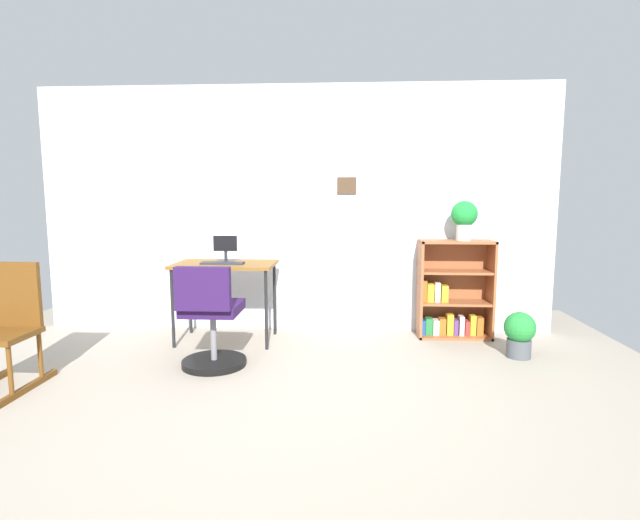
# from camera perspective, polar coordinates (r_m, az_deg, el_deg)

# --- Properties ---
(ground_plane) EXTENTS (6.24, 6.24, 0.00)m
(ground_plane) POSITION_cam_1_polar(r_m,az_deg,el_deg) (3.14, -7.49, -18.37)
(ground_plane) COLOR gray
(wall_back) EXTENTS (5.20, 0.12, 2.47)m
(wall_back) POSITION_cam_1_polar(r_m,az_deg,el_deg) (4.96, -3.03, 5.92)
(wall_back) COLOR silver
(wall_back) RESTS_ON ground_plane
(desk) EXTENTS (0.94, 0.57, 0.75)m
(desk) POSITION_cam_1_polar(r_m,az_deg,el_deg) (4.63, -11.14, -1.16)
(desk) COLOR brown
(desk) RESTS_ON ground_plane
(monitor) EXTENTS (0.22, 0.17, 0.25)m
(monitor) POSITION_cam_1_polar(r_m,az_deg,el_deg) (4.64, -11.09, 1.21)
(monitor) COLOR #262628
(monitor) RESTS_ON desk
(keyboard) EXTENTS (0.40, 0.12, 0.02)m
(keyboard) POSITION_cam_1_polar(r_m,az_deg,el_deg) (4.53, -11.43, -0.37)
(keyboard) COLOR #262832
(keyboard) RESTS_ON desk
(office_chair) EXTENTS (0.52, 0.55, 0.85)m
(office_chair) POSITION_cam_1_polar(r_m,az_deg,el_deg) (3.96, -12.75, -7.31)
(office_chair) COLOR black
(office_chair) RESTS_ON ground_plane
(rocking_chair) EXTENTS (0.42, 0.64, 0.90)m
(rocking_chair) POSITION_cam_1_polar(r_m,az_deg,el_deg) (4.15, -33.08, -6.48)
(rocking_chair) COLOR #5F3712
(rocking_chair) RESTS_ON ground_plane
(bookshelf_low) EXTENTS (0.70, 0.30, 0.95)m
(bookshelf_low) POSITION_cam_1_polar(r_m,az_deg,el_deg) (4.93, 15.35, -3.90)
(bookshelf_low) COLOR brown
(bookshelf_low) RESTS_ON ground_plane
(potted_plant_on_shelf) EXTENTS (0.25, 0.25, 0.38)m
(potted_plant_on_shelf) POSITION_cam_1_polar(r_m,az_deg,el_deg) (4.80, 16.67, 4.88)
(potted_plant_on_shelf) COLOR #B7B2A8
(potted_plant_on_shelf) RESTS_ON bookshelf_low
(potted_plant_floor) EXTENTS (0.26, 0.26, 0.39)m
(potted_plant_floor) POSITION_cam_1_polar(r_m,az_deg,el_deg) (4.50, 22.50, -7.94)
(potted_plant_floor) COLOR #474C51
(potted_plant_floor) RESTS_ON ground_plane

